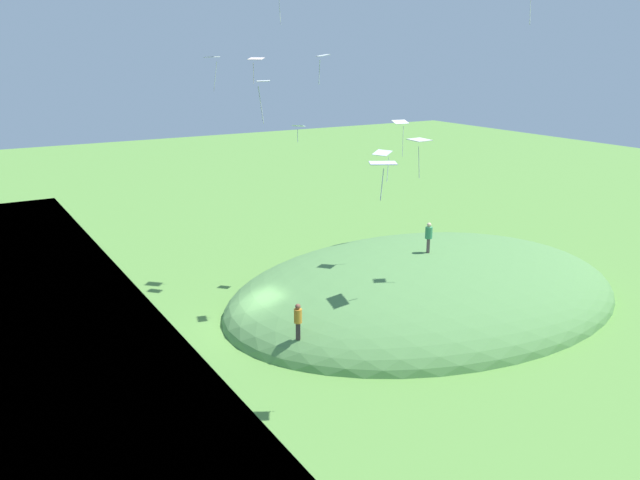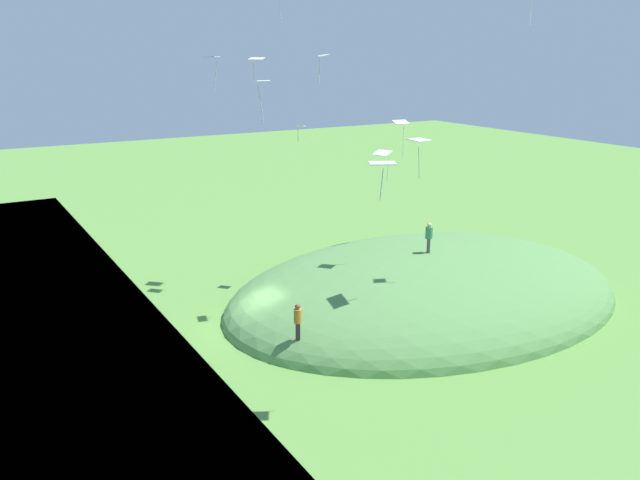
{
  "view_description": "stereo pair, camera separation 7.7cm",
  "coord_description": "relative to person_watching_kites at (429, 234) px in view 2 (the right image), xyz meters",
  "views": [
    {
      "loc": [
        -13.55,
        -29.94,
        14.47
      ],
      "look_at": [
        2.49,
        -2.85,
        5.32
      ],
      "focal_mm": 36.7,
      "sensor_mm": 36.0,
      "label": 1
    },
    {
      "loc": [
        -13.49,
        -29.98,
        14.47
      ],
      "look_at": [
        2.49,
        -2.85,
        5.32
      ],
      "focal_mm": 36.7,
      "sensor_mm": 36.0,
      "label": 2
    }
  ],
  "objects": [
    {
      "name": "ground_plane",
      "position": [
        -10.65,
        1.55,
        -4.16
      ],
      "size": [
        160.0,
        160.0,
        0.0
      ],
      "primitive_type": "plane",
      "color": "#598C3D"
    },
    {
      "name": "grass_hill",
      "position": [
        0.29,
        0.32,
        -4.16
      ],
      "size": [
        25.58,
        18.44,
        6.04
      ],
      "primitive_type": "ellipsoid",
      "color": "#568848",
      "rests_on": "ground_plane"
    },
    {
      "name": "person_watching_kites",
      "position": [
        0.0,
        0.0,
        0.0
      ],
      "size": [
        0.55,
        0.55,
        1.82
      ],
      "rotation": [
        0.0,
        0.0,
        4.33
      ],
      "color": "brown",
      "rests_on": "grass_hill"
    },
    {
      "name": "person_walking_path",
      "position": [
        -10.48,
        -3.16,
        -1.84
      ],
      "size": [
        0.54,
        0.54,
        1.83
      ],
      "rotation": [
        0.0,
        0.0,
        5.62
      ],
      "color": "#3A2E31",
      "rests_on": "grass_hill"
    },
    {
      "name": "kite_0",
      "position": [
        -4.08,
        -3.78,
        6.11
      ],
      "size": [
        0.9,
        1.21,
        1.89
      ],
      "color": "silver"
    },
    {
      "name": "kite_1",
      "position": [
        1.58,
        5.08,
        5.8
      ],
      "size": [
        1.06,
        0.81,
        2.27
      ],
      "color": "white"
    },
    {
      "name": "kite_2",
      "position": [
        -7.48,
        7.12,
        9.78
      ],
      "size": [
        1.03,
        1.04,
        1.47
      ],
      "color": "#F4D9D2"
    },
    {
      "name": "kite_3",
      "position": [
        -5.17,
        6.31,
        5.91
      ],
      "size": [
        0.87,
        0.88,
        1.07
      ],
      "color": "white"
    },
    {
      "name": "kite_4",
      "position": [
        -2.98,
        0.68,
        4.81
      ],
      "size": [
        0.93,
        1.11,
        1.72
      ],
      "color": "white"
    },
    {
      "name": "kite_5",
      "position": [
        -9.77,
        -8.65,
        6.19
      ],
      "size": [
        1.23,
        1.1,
        1.53
      ],
      "color": "white"
    },
    {
      "name": "kite_7",
      "position": [
        -10.08,
        7.32,
        9.83
      ],
      "size": [
        1.09,
        1.09,
        1.94
      ],
      "color": "white"
    },
    {
      "name": "kite_8",
      "position": [
        -10.62,
        -0.24,
        8.81
      ],
      "size": [
        0.96,
        1.07,
        1.99
      ],
      "color": "silver"
    },
    {
      "name": "kite_9",
      "position": [
        -6.43,
        1.37,
        9.97
      ],
      "size": [
        0.77,
        0.94,
        1.52
      ],
      "color": "white"
    }
  ]
}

